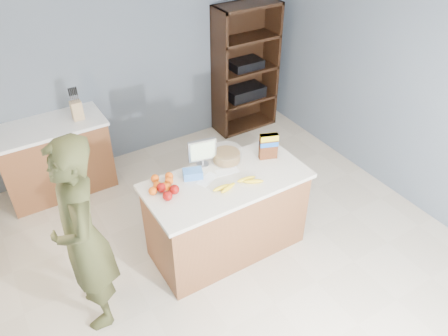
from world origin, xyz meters
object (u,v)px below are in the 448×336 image
shelving_unit (243,71)px  cereal_box (269,145)px  tv (202,151)px  person (83,238)px  counter_peninsula (227,217)px

shelving_unit → cereal_box: shelving_unit is taller
shelving_unit → tv: shelving_unit is taller
person → tv: bearing=113.5°
counter_peninsula → tv: size_ratio=5.53×
counter_peninsula → person: size_ratio=0.85×
counter_peninsula → shelving_unit: bearing=52.9°
counter_peninsula → person: (-1.38, -0.07, 0.50)m
person → shelving_unit: bearing=132.7°
tv → person: bearing=-163.4°
shelving_unit → tv: bearing=-133.3°
person → cereal_box: 1.93m
counter_peninsula → shelving_unit: shelving_unit is taller
counter_peninsula → tv: (-0.08, 0.32, 0.64)m
cereal_box → tv: bearing=159.0°
counter_peninsula → cereal_box: 0.84m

